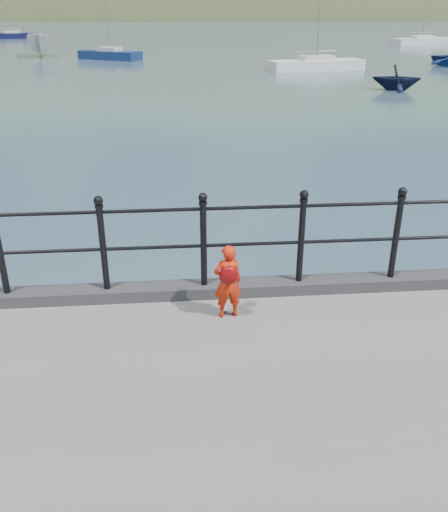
{
  "coord_description": "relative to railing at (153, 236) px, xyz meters",
  "views": [
    {
      "loc": [
        0.32,
        -6.14,
        4.33
      ],
      "look_at": [
        0.84,
        -0.2,
        1.55
      ],
      "focal_mm": 38.0,
      "sensor_mm": 36.0,
      "label": 1
    }
  ],
  "objects": [
    {
      "name": "child",
      "position": [
        0.84,
        -0.54,
        -0.36
      ],
      "size": [
        0.36,
        0.32,
        0.9
      ],
      "rotation": [
        0.0,
        0.0,
        3.3
      ],
      "color": "red",
      "rests_on": "quay"
    },
    {
      "name": "kerb",
      "position": [
        -0.0,
        -0.0,
        -0.75
      ],
      "size": [
        60.0,
        0.3,
        0.15
      ],
      "primitive_type": "cube",
      "color": "#28282B",
      "rests_on": "quay"
    },
    {
      "name": "ground",
      "position": [
        -0.0,
        0.15,
        -1.82
      ],
      "size": [
        600.0,
        600.0,
        0.0
      ],
      "primitive_type": "plane",
      "color": "#2D4251",
      "rests_on": "ground"
    },
    {
      "name": "sailboat_left",
      "position": [
        -21.55,
        76.6,
        -1.49
      ],
      "size": [
        6.2,
        3.56,
        8.44
      ],
      "rotation": [
        0.0,
        0.0,
        0.31
      ],
      "color": "black",
      "rests_on": "ground"
    },
    {
      "name": "sailboat_near",
      "position": [
        10.54,
        34.24,
        -1.48
      ],
      "size": [
        7.1,
        3.25,
        9.34
      ],
      "rotation": [
        0.0,
        0.0,
        0.2
      ],
      "color": "white",
      "rests_on": "ground"
    },
    {
      "name": "launch_white",
      "position": [
        -11.54,
        47.28,
        -0.76
      ],
      "size": [
        3.23,
        5.83,
        2.13
      ],
      "primitive_type": "imported",
      "rotation": [
        0.0,
        0.0,
        0.22
      ],
      "color": "silver",
      "rests_on": "ground"
    },
    {
      "name": "railing",
      "position": [
        0.0,
        0.0,
        0.0
      ],
      "size": [
        18.11,
        0.11,
        1.2
      ],
      "color": "black",
      "rests_on": "kerb"
    },
    {
      "name": "launch_navy",
      "position": [
        12.5,
        24.05,
        -1.15
      ],
      "size": [
        3.05,
        2.81,
        1.35
      ],
      "primitive_type": "imported",
      "rotation": [
        0.0,
        0.0,
        1.3
      ],
      "color": "black",
      "rests_on": "ground"
    },
    {
      "name": "far_shore",
      "position": [
        38.34,
        239.56,
        -24.39
      ],
      "size": [
        830.0,
        200.0,
        156.0
      ],
      "color": "#333A21",
      "rests_on": "ground"
    },
    {
      "name": "sailboat_far",
      "position": [
        29.56,
        60.15,
        -1.48
      ],
      "size": [
        8.05,
        4.52,
        10.91
      ],
      "rotation": [
        0.0,
        0.0,
        0.33
      ],
      "color": "silver",
      "rests_on": "ground"
    },
    {
      "name": "sailboat_port",
      "position": [
        -5.06,
        43.91,
        -1.48
      ],
      "size": [
        5.66,
        4.36,
        8.1
      ],
      "rotation": [
        0.0,
        0.0,
        -0.54
      ],
      "color": "navy",
      "rests_on": "ground"
    }
  ]
}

